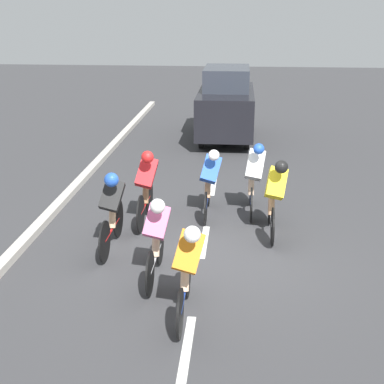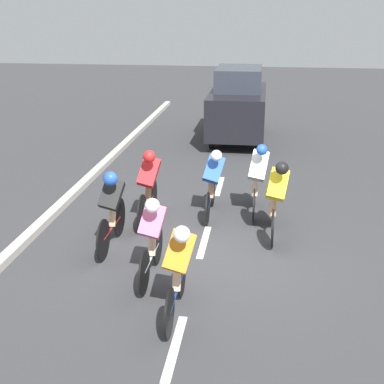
{
  "view_description": "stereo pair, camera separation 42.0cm",
  "coord_description": "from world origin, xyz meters",
  "px_view_note": "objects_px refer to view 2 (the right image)",
  "views": [
    {
      "loc": [
        -0.57,
        8.57,
        4.06
      ],
      "look_at": [
        0.22,
        -0.29,
        0.95
      ],
      "focal_mm": 50.0,
      "sensor_mm": 36.0,
      "label": 1
    },
    {
      "loc": [
        -0.99,
        8.52,
        4.06
      ],
      "look_at": [
        0.22,
        -0.29,
        0.95
      ],
      "focal_mm": 50.0,
      "sensor_mm": 36.0,
      "label": 2
    }
  ],
  "objects_px": {
    "cyclist_white": "(257,177)",
    "cyclist_blue": "(213,180)",
    "cyclist_red": "(148,184)",
    "cyclist_yellow": "(276,196)",
    "cyclist_pink": "(152,235)",
    "support_car": "(238,104)",
    "cyclist_black": "(112,207)",
    "cyclist_orange": "(178,267)"
  },
  "relations": [
    {
      "from": "cyclist_yellow",
      "to": "support_car",
      "type": "relative_size",
      "value": 0.42
    },
    {
      "from": "cyclist_pink",
      "to": "cyclist_white",
      "type": "distance_m",
      "value": 3.34
    },
    {
      "from": "cyclist_pink",
      "to": "cyclist_red",
      "type": "relative_size",
      "value": 0.99
    },
    {
      "from": "cyclist_red",
      "to": "cyclist_pink",
      "type": "bearing_deg",
      "value": 103.52
    },
    {
      "from": "cyclist_blue",
      "to": "cyclist_black",
      "type": "distance_m",
      "value": 2.38
    },
    {
      "from": "cyclist_blue",
      "to": "cyclist_red",
      "type": "bearing_deg",
      "value": 24.06
    },
    {
      "from": "cyclist_white",
      "to": "cyclist_black",
      "type": "xyz_separation_m",
      "value": [
        2.45,
        1.97,
        -0.02
      ]
    },
    {
      "from": "cyclist_pink",
      "to": "cyclist_white",
      "type": "height_order",
      "value": "cyclist_white"
    },
    {
      "from": "cyclist_blue",
      "to": "support_car",
      "type": "height_order",
      "value": "support_car"
    },
    {
      "from": "cyclist_blue",
      "to": "support_car",
      "type": "bearing_deg",
      "value": -91.05
    },
    {
      "from": "cyclist_yellow",
      "to": "cyclist_red",
      "type": "bearing_deg",
      "value": -8.68
    },
    {
      "from": "cyclist_white",
      "to": "cyclist_orange",
      "type": "height_order",
      "value": "cyclist_white"
    },
    {
      "from": "cyclist_red",
      "to": "cyclist_yellow",
      "type": "distance_m",
      "value": 2.46
    },
    {
      "from": "cyclist_yellow",
      "to": "support_car",
      "type": "bearing_deg",
      "value": -81.67
    },
    {
      "from": "cyclist_white",
      "to": "cyclist_red",
      "type": "relative_size",
      "value": 0.98
    },
    {
      "from": "cyclist_black",
      "to": "support_car",
      "type": "bearing_deg",
      "value": -101.24
    },
    {
      "from": "cyclist_white",
      "to": "cyclist_black",
      "type": "relative_size",
      "value": 0.97
    },
    {
      "from": "cyclist_black",
      "to": "support_car",
      "type": "height_order",
      "value": "support_car"
    },
    {
      "from": "cyclist_white",
      "to": "cyclist_orange",
      "type": "xyz_separation_m",
      "value": [
        0.95,
        3.99,
        -0.03
      ]
    },
    {
      "from": "cyclist_blue",
      "to": "cyclist_orange",
      "type": "relative_size",
      "value": 0.99
    },
    {
      "from": "cyclist_blue",
      "to": "cyclist_black",
      "type": "relative_size",
      "value": 0.96
    },
    {
      "from": "cyclist_pink",
      "to": "cyclist_blue",
      "type": "distance_m",
      "value": 2.88
    },
    {
      "from": "cyclist_pink",
      "to": "support_car",
      "type": "bearing_deg",
      "value": -94.63
    },
    {
      "from": "cyclist_pink",
      "to": "support_car",
      "type": "distance_m",
      "value": 9.57
    },
    {
      "from": "cyclist_yellow",
      "to": "cyclist_orange",
      "type": "height_order",
      "value": "cyclist_yellow"
    },
    {
      "from": "cyclist_red",
      "to": "cyclist_blue",
      "type": "bearing_deg",
      "value": -155.94
    },
    {
      "from": "cyclist_blue",
      "to": "cyclist_white",
      "type": "bearing_deg",
      "value": -168.88
    },
    {
      "from": "cyclist_pink",
      "to": "cyclist_blue",
      "type": "bearing_deg",
      "value": -103.03
    },
    {
      "from": "cyclist_red",
      "to": "support_car",
      "type": "distance_m",
      "value": 7.38
    },
    {
      "from": "cyclist_white",
      "to": "cyclist_yellow",
      "type": "relative_size",
      "value": 1.0
    },
    {
      "from": "cyclist_white",
      "to": "cyclist_blue",
      "type": "bearing_deg",
      "value": 11.12
    },
    {
      "from": "cyclist_yellow",
      "to": "support_car",
      "type": "xyz_separation_m",
      "value": [
        1.12,
        -7.63,
        0.31
      ]
    },
    {
      "from": "cyclist_white",
      "to": "cyclist_blue",
      "type": "relative_size",
      "value": 1.01
    },
    {
      "from": "cyclist_white",
      "to": "cyclist_orange",
      "type": "bearing_deg",
      "value": 76.53
    },
    {
      "from": "cyclist_blue",
      "to": "cyclist_black",
      "type": "bearing_deg",
      "value": 48.78
    },
    {
      "from": "cyclist_yellow",
      "to": "cyclist_black",
      "type": "bearing_deg",
      "value": 17.53
    },
    {
      "from": "cyclist_yellow",
      "to": "cyclist_black",
      "type": "xyz_separation_m",
      "value": [
        2.81,
        0.89,
        -0.01
      ]
    },
    {
      "from": "cyclist_yellow",
      "to": "cyclist_orange",
      "type": "distance_m",
      "value": 3.19
    },
    {
      "from": "cyclist_black",
      "to": "support_car",
      "type": "distance_m",
      "value": 8.69
    },
    {
      "from": "cyclist_pink",
      "to": "support_car",
      "type": "xyz_separation_m",
      "value": [
        -0.77,
        -9.53,
        0.36
      ]
    },
    {
      "from": "cyclist_black",
      "to": "support_car",
      "type": "relative_size",
      "value": 0.43
    },
    {
      "from": "cyclist_white",
      "to": "cyclist_red",
      "type": "height_order",
      "value": "cyclist_white"
    }
  ]
}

